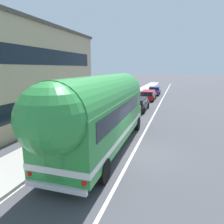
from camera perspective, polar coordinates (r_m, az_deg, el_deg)
ground_plane at (r=11.33m, az=5.98°, el=-11.25°), size 300.00×300.00×0.00m
lane_markings at (r=22.94m, az=8.27°, el=0.73°), size 3.59×80.00×0.01m
sidewalk_slab at (r=21.77m, az=-0.86°, el=0.44°), size 2.61×90.00×0.15m
painted_bus at (r=10.68m, az=-3.29°, el=0.34°), size 2.70×12.01×4.12m
car_lead at (r=22.15m, az=7.12°, el=2.44°), size 2.01×4.39×1.37m
car_second at (r=29.75m, az=10.05°, el=4.81°), size 1.94×4.54×1.37m
car_third at (r=36.05m, az=11.69°, el=5.88°), size 2.00×4.29×1.37m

